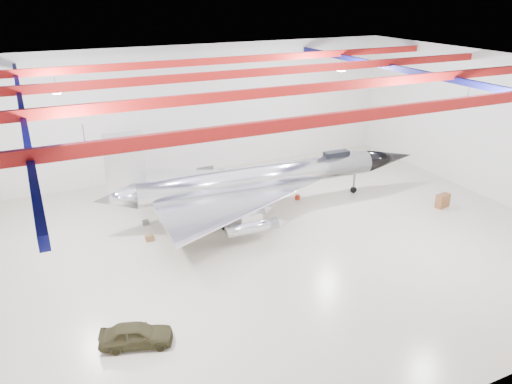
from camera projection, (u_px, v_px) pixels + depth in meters
floor at (254, 246)px, 31.83m from camera, size 40.00×40.00×0.00m
wall_back at (179, 112)px, 42.28m from camera, size 40.00×0.00×40.00m
wall_right at (494, 127)px, 37.65m from camera, size 0.00×30.00×30.00m
ceiling at (254, 71)px, 27.65m from camera, size 40.00×40.00×0.00m
ceiling_structure at (254, 83)px, 27.91m from camera, size 39.50×29.50×1.08m
jet_aircraft at (260, 181)px, 36.31m from camera, size 25.37×15.08×6.92m
jeep at (136, 335)px, 22.83m from camera, size 3.59×2.30×1.14m
desk at (443, 201)px, 37.32m from camera, size 1.20×0.77×1.02m
crate_ply at (149, 238)px, 32.52m from camera, size 0.52×0.42×0.36m
toolbox_red at (204, 193)px, 39.64m from camera, size 0.43×0.35×0.29m
engine_drum at (255, 212)px, 36.22m from camera, size 0.54×0.54×0.41m
parts_bin at (257, 199)px, 38.42m from camera, size 0.74×0.65×0.44m
crate_small at (146, 222)px, 34.71m from camera, size 0.44×0.36×0.30m
tool_chest at (297, 197)px, 38.81m from camera, size 0.40×0.40×0.35m
oil_barrel at (194, 211)px, 36.33m from camera, size 0.56×0.48×0.36m
spares_box at (258, 191)px, 40.01m from camera, size 0.48×0.48×0.39m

